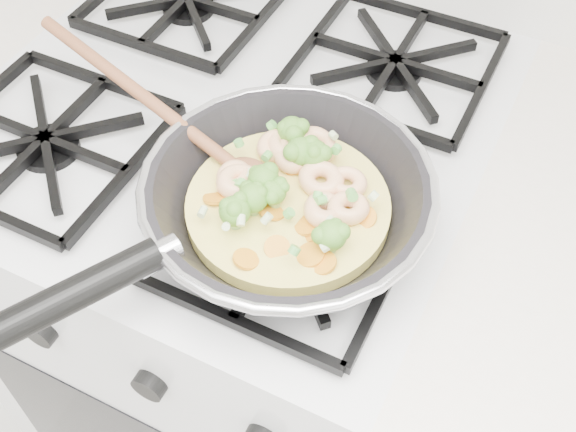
% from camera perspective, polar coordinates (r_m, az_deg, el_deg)
% --- Properties ---
extents(stove, '(0.60, 0.60, 0.92)m').
position_cam_1_polar(stove, '(1.19, -3.34, -7.34)').
color(stove, white).
rests_on(stove, ground).
extents(skillet, '(0.47, 0.42, 0.10)m').
position_cam_1_polar(skillet, '(0.68, -0.45, 1.43)').
color(skillet, black).
rests_on(skillet, stove).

